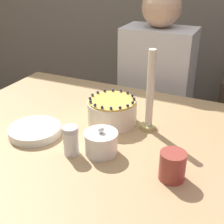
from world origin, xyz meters
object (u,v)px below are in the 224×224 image
object	(u,v)px
cake	(112,111)
person_man_blue_shirt	(155,108)
sugar_bowl	(101,143)
sugar_shaker	(71,140)
candle	(150,98)

from	to	relation	value
cake	person_man_blue_shirt	distance (m)	0.65
person_man_blue_shirt	sugar_bowl	bearing A→B (deg)	93.64
sugar_shaker	person_man_blue_shirt	size ratio (longest dim) A/B	0.09
cake	sugar_shaker	bearing A→B (deg)	-96.42
cake	person_man_blue_shirt	xyz separation A→B (m)	(0.01, 0.60, -0.24)
sugar_bowl	candle	xyz separation A→B (m)	(0.10, 0.24, 0.10)
person_man_blue_shirt	candle	bearing A→B (deg)	104.15
sugar_shaker	person_man_blue_shirt	world-z (taller)	person_man_blue_shirt
sugar_bowl	sugar_shaker	bearing A→B (deg)	-152.57
candle	person_man_blue_shirt	world-z (taller)	person_man_blue_shirt
sugar_shaker	sugar_bowl	bearing A→B (deg)	27.43
candle	sugar_shaker	bearing A→B (deg)	-123.24
sugar_shaker	person_man_blue_shirt	xyz separation A→B (m)	(0.04, 0.88, -0.25)
cake	sugar_bowl	distance (m)	0.24
cake	person_man_blue_shirt	world-z (taller)	person_man_blue_shirt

